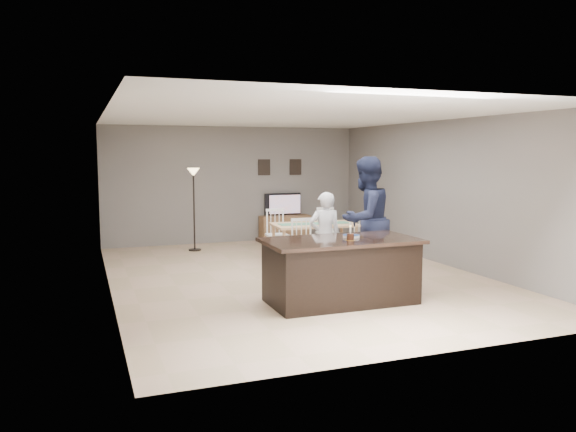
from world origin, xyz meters
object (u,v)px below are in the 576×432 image
object	(u,v)px
birthday_cake	(350,237)
dining_table	(314,230)
man	(366,219)
tv_console	(285,228)
plate_stack	(351,236)
woman	(325,236)
kitchen_island	(341,270)
television	(284,204)
floor_lamp	(194,187)

from	to	relation	value
birthday_cake	dining_table	size ratio (longest dim) A/B	0.11
man	tv_console	bearing A→B (deg)	-114.79
birthday_cake	plate_stack	world-z (taller)	birthday_cake
woman	man	size ratio (longest dim) A/B	0.72
kitchen_island	dining_table	xyz separation A→B (m)	(0.81, 2.84, 0.16)
woman	man	distance (m)	0.72
woman	man	world-z (taller)	man
kitchen_island	man	bearing A→B (deg)	48.20
tv_console	dining_table	distance (m)	2.77
tv_console	man	world-z (taller)	man
tv_console	television	bearing A→B (deg)	90.00
birthday_cake	floor_lamp	world-z (taller)	floor_lamp
woman	plate_stack	bearing A→B (deg)	92.66
plate_stack	dining_table	xyz separation A→B (m)	(0.61, 2.77, -0.31)
kitchen_island	floor_lamp	world-z (taller)	floor_lamp
television	kitchen_island	bearing A→B (deg)	77.99
man	birthday_cake	world-z (taller)	man
floor_lamp	birthday_cake	bearing A→B (deg)	-76.92
man	dining_table	bearing A→B (deg)	-107.03
woman	plate_stack	distance (m)	1.30
woman	birthday_cake	distance (m)	1.54
man	birthday_cake	bearing A→B (deg)	32.31
dining_table	plate_stack	bearing A→B (deg)	-98.74
man	plate_stack	xyz separation A→B (m)	(-0.75, -0.98, -0.10)
kitchen_island	television	bearing A→B (deg)	77.99
tv_console	dining_table	xyz separation A→B (m)	(-0.39, -2.73, 0.31)
television	plate_stack	xyz separation A→B (m)	(-1.00, -5.56, 0.06)
tv_console	birthday_cake	distance (m)	5.87
woman	dining_table	size ratio (longest dim) A/B	0.78
television	dining_table	bearing A→B (deg)	82.00
kitchen_island	man	xyz separation A→B (m)	(0.95, 1.06, 0.56)
plate_stack	birthday_cake	bearing A→B (deg)	-119.38
birthday_cake	dining_table	world-z (taller)	birthday_cake
man	plate_stack	size ratio (longest dim) A/B	8.42
tv_console	woman	xyz separation A→B (m)	(-0.84, -4.22, 0.43)
television	dining_table	xyz separation A→B (m)	(-0.39, -2.80, -0.25)
tv_console	man	distance (m)	4.57
dining_table	floor_lamp	size ratio (longest dim) A/B	1.06
television	birthday_cake	distance (m)	5.90
kitchen_island	birthday_cake	xyz separation A→B (m)	(0.07, -0.15, 0.49)
birthday_cake	floor_lamp	xyz separation A→B (m)	(-1.18, 5.06, 0.42)
kitchen_island	woman	distance (m)	1.42
kitchen_island	plate_stack	size ratio (longest dim) A/B	8.91
kitchen_island	woman	bearing A→B (deg)	75.08
birthday_cake	floor_lamp	size ratio (longest dim) A/B	0.12
tv_console	woman	distance (m)	4.32
kitchen_island	floor_lamp	bearing A→B (deg)	102.72
floor_lamp	man	bearing A→B (deg)	-61.85
dining_table	man	bearing A→B (deg)	-81.68
tv_console	floor_lamp	xyz separation A→B (m)	(-2.31, -0.66, 1.07)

